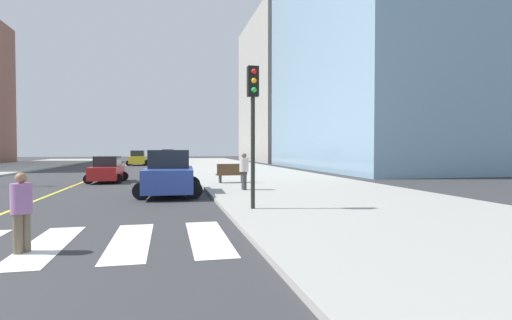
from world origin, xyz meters
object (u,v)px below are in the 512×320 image
at_px(traffic_light_near_corner, 253,109).
at_px(pedestrian_crossing, 22,209).
at_px(car_red_second, 107,170).
at_px(car_blue_third, 169,174).
at_px(pedestrian_waiting_east, 244,170).
at_px(car_yellow_fifth, 138,158).
at_px(park_bench, 232,174).
at_px(car_white_nearest, 168,156).

distance_m(traffic_light_near_corner, pedestrian_crossing, 7.40).
height_order(car_red_second, car_blue_third, car_blue_third).
relative_size(car_blue_third, traffic_light_near_corner, 1.01).
bearing_deg(pedestrian_waiting_east, car_blue_third, 89.79).
distance_m(car_blue_third, car_yellow_fifth, 35.16).
bearing_deg(car_blue_third, pedestrian_waiting_east, -173.61).
bearing_deg(park_bench, pedestrian_crossing, 152.52).
bearing_deg(traffic_light_near_corner, car_red_second, -64.90).
xyz_separation_m(park_bench, pedestrian_crossing, (-6.63, -14.17, 0.23)).
bearing_deg(car_red_second, pedestrian_waiting_east, 135.25).
relative_size(car_yellow_fifth, pedestrian_crossing, 2.61).
relative_size(park_bench, pedestrian_waiting_east, 1.02).
xyz_separation_m(car_white_nearest, park_bench, (3.64, -41.84, -0.28)).
distance_m(car_white_nearest, park_bench, 42.00).
xyz_separation_m(traffic_light_near_corner, park_bench, (0.91, 10.23, -2.79)).
bearing_deg(pedestrian_waiting_east, car_yellow_fifth, 8.13).
xyz_separation_m(car_white_nearest, traffic_light_near_corner, (2.73, -52.07, 2.51)).
height_order(car_red_second, park_bench, car_red_second).
bearing_deg(pedestrian_crossing, car_red_second, 38.78).
distance_m(car_yellow_fifth, pedestrian_waiting_east, 35.50).
height_order(traffic_light_near_corner, park_bench, traffic_light_near_corner).
bearing_deg(park_bench, traffic_light_near_corner, 172.51).
bearing_deg(car_red_second, car_white_nearest, -93.57).
relative_size(car_white_nearest, car_yellow_fifth, 1.08).
height_order(car_white_nearest, car_yellow_fifth, car_white_nearest).
bearing_deg(car_yellow_fifth, pedestrian_waiting_east, 102.50).
bearing_deg(traffic_light_near_corner, car_yellow_fifth, -80.83).
xyz_separation_m(car_yellow_fifth, pedestrian_crossing, (0.87, -44.74, 0.01)).
distance_m(car_yellow_fifth, park_bench, 31.48).
xyz_separation_m(car_red_second, pedestrian_crossing, (0.88, -18.01, 0.13)).
bearing_deg(pedestrian_crossing, park_bench, 10.92).
bearing_deg(car_red_second, car_blue_third, 117.54).
height_order(car_white_nearest, car_blue_third, car_blue_third).
relative_size(car_blue_third, park_bench, 2.62).
distance_m(car_red_second, pedestrian_waiting_east, 10.93).
bearing_deg(traffic_light_near_corner, pedestrian_waiting_east, -98.06).
xyz_separation_m(park_bench, pedestrian_waiting_east, (-0.05, -4.14, 0.45)).
height_order(car_blue_third, pedestrian_crossing, car_blue_third).
xyz_separation_m(car_blue_third, park_bench, (3.61, 4.38, -0.29)).
relative_size(traffic_light_near_corner, pedestrian_crossing, 2.85).
bearing_deg(car_blue_third, car_yellow_fifth, -81.04).
height_order(traffic_light_near_corner, pedestrian_waiting_east, traffic_light_near_corner).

